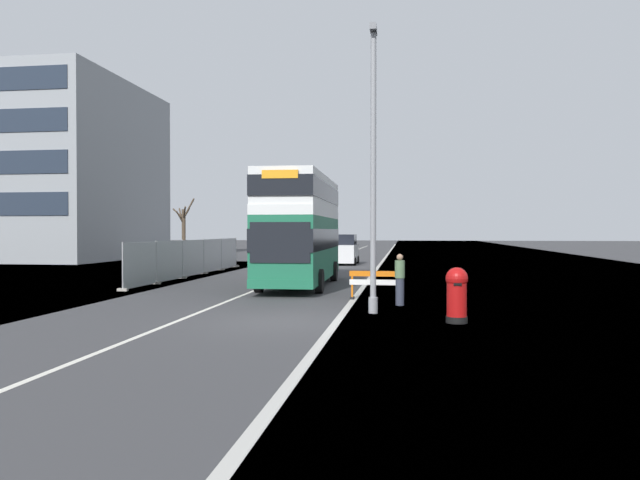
% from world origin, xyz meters
% --- Properties ---
extents(ground, '(140.00, 280.00, 0.10)m').
position_xyz_m(ground, '(0.51, 0.16, -0.05)').
color(ground, '#38383A').
extents(double_decker_bus, '(2.98, 10.39, 5.05)m').
position_xyz_m(double_decker_bus, '(-1.37, 10.77, 2.68)').
color(double_decker_bus, '#196042').
rests_on(double_decker_bus, ground).
extents(lamppost_foreground, '(0.29, 0.70, 8.90)m').
position_xyz_m(lamppost_foreground, '(2.46, 2.06, 4.21)').
color(lamppost_foreground, gray).
rests_on(lamppost_foreground, ground).
extents(red_pillar_postbox, '(0.62, 0.62, 1.55)m').
position_xyz_m(red_pillar_postbox, '(4.87, 0.47, 0.85)').
color(red_pillar_postbox, black).
rests_on(red_pillar_postbox, ground).
extents(roadworks_barrier, '(1.96, 0.46, 1.06)m').
position_xyz_m(roadworks_barrier, '(2.35, 5.79, 0.67)').
color(roadworks_barrier, orange).
rests_on(roadworks_barrier, ground).
extents(construction_site_fence, '(0.44, 17.20, 2.10)m').
position_xyz_m(construction_site_fence, '(-8.44, 15.80, 1.00)').
color(construction_site_fence, '#A8AAAD').
rests_on(construction_site_fence, ground).
extents(car_oncoming_near, '(1.97, 4.29, 2.29)m').
position_xyz_m(car_oncoming_near, '(-1.13, 28.64, 1.07)').
color(car_oncoming_near, silver).
rests_on(car_oncoming_near, ground).
extents(car_receding_mid, '(2.10, 3.95, 2.07)m').
position_xyz_m(car_receding_mid, '(-6.20, 35.26, 0.97)').
color(car_receding_mid, black).
rests_on(car_receding_mid, ground).
extents(bare_tree_far_verge_near, '(2.11, 2.22, 5.44)m').
position_xyz_m(bare_tree_far_verge_near, '(-16.10, 34.14, 2.70)').
color(bare_tree_far_verge_near, '#4C3D2D').
rests_on(bare_tree_far_verge_near, ground).
extents(pedestrian_at_kerb, '(0.34, 0.34, 1.77)m').
position_xyz_m(pedestrian_at_kerb, '(3.26, 4.12, 0.89)').
color(pedestrian_at_kerb, '#2D3342').
rests_on(pedestrian_at_kerb, ground).
extents(backdrop_office_block, '(22.95, 17.97, 15.89)m').
position_xyz_m(backdrop_office_block, '(-32.47, 34.04, 7.95)').
color(backdrop_office_block, gray).
rests_on(backdrop_office_block, ground).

